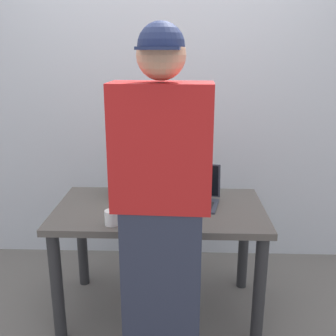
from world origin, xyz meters
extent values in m
plane|color=slate|center=(0.00, 0.00, 0.00)|extent=(8.00, 8.00, 0.00)
cube|color=#56514C|center=(0.00, 0.00, 0.71)|extent=(1.27, 0.71, 0.04)
cylinder|color=#2D2D30|center=(-0.58, -0.29, 0.34)|extent=(0.07, 0.07, 0.69)
cylinder|color=#2D2D30|center=(0.58, -0.29, 0.34)|extent=(0.07, 0.07, 0.69)
cylinder|color=#2D2D30|center=(-0.58, 0.29, 0.34)|extent=(0.07, 0.07, 0.69)
cylinder|color=#2D2D30|center=(0.58, 0.29, 0.34)|extent=(0.07, 0.07, 0.69)
cube|color=#383D4C|center=(0.20, 0.04, 0.73)|extent=(0.36, 0.29, 0.01)
cube|color=#232326|center=(0.19, 0.02, 0.74)|extent=(0.29, 0.19, 0.00)
cube|color=#383D4C|center=(0.22, 0.17, 0.85)|extent=(0.32, 0.11, 0.23)
cube|color=black|center=(0.22, 0.16, 0.85)|extent=(0.29, 0.10, 0.21)
cylinder|color=#472B14|center=(-0.28, 0.13, 0.83)|extent=(0.07, 0.07, 0.21)
cone|color=#472B14|center=(-0.28, 0.13, 0.95)|extent=(0.07, 0.07, 0.02)
cylinder|color=#472B14|center=(-0.28, 0.13, 1.00)|extent=(0.03, 0.03, 0.08)
cylinder|color=#BFB74C|center=(-0.28, 0.13, 1.05)|extent=(0.04, 0.04, 0.01)
cylinder|color=#3DC98A|center=(-0.28, 0.13, 0.84)|extent=(0.07, 0.07, 0.07)
cylinder|color=#1E5123|center=(-0.21, 0.19, 0.84)|extent=(0.06, 0.06, 0.22)
cone|color=#1E5123|center=(-0.21, 0.19, 0.96)|extent=(0.06, 0.06, 0.02)
cylinder|color=#1E5123|center=(-0.21, 0.19, 1.01)|extent=(0.03, 0.03, 0.09)
cylinder|color=#BFB74C|center=(-0.21, 0.19, 1.06)|extent=(0.03, 0.03, 0.01)
cylinder|color=#78DFBD|center=(-0.21, 0.19, 0.85)|extent=(0.06, 0.06, 0.08)
cylinder|color=brown|center=(-0.31, 0.24, 0.83)|extent=(0.07, 0.07, 0.20)
cone|color=brown|center=(-0.31, 0.24, 0.94)|extent=(0.07, 0.07, 0.03)
cylinder|color=brown|center=(-0.31, 0.24, 0.99)|extent=(0.03, 0.03, 0.08)
cylinder|color=#BFB74C|center=(-0.31, 0.24, 1.04)|extent=(0.04, 0.04, 0.01)
cylinder|color=#8FD9CD|center=(-0.31, 0.24, 0.84)|extent=(0.07, 0.07, 0.07)
cube|color=#2D3347|center=(0.04, -0.53, 0.47)|extent=(0.39, 0.22, 0.95)
cube|color=red|center=(0.04, -0.53, 1.23)|extent=(0.46, 0.23, 0.57)
sphere|color=tan|center=(0.04, -0.53, 1.63)|extent=(0.21, 0.21, 0.21)
sphere|color=navy|center=(0.04, -0.53, 1.66)|extent=(0.20, 0.20, 0.20)
cube|color=navy|center=(0.04, -0.65, 1.65)|extent=(0.17, 0.12, 0.01)
cylinder|color=white|center=(-0.25, -0.26, 0.77)|extent=(0.08, 0.08, 0.08)
torus|color=white|center=(-0.21, -0.26, 0.77)|extent=(0.06, 0.01, 0.06)
cube|color=silver|center=(0.00, 0.83, 1.30)|extent=(6.00, 0.10, 2.60)
camera|label=1|loc=(0.13, -2.24, 1.64)|focal=42.13mm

